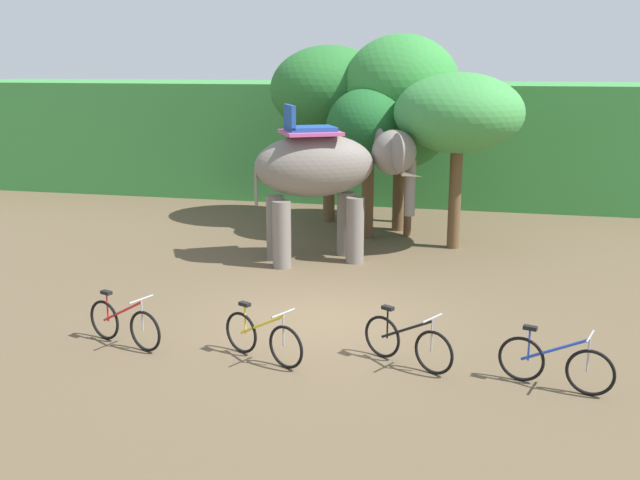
% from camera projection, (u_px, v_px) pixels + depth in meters
% --- Properties ---
extents(ground_plane, '(80.00, 80.00, 0.00)m').
position_uv_depth(ground_plane, '(321.00, 320.00, 13.73)').
color(ground_plane, brown).
extents(foliage_hedge, '(36.00, 6.00, 4.02)m').
position_uv_depth(foliage_hedge, '(408.00, 139.00, 26.73)').
color(foliage_hedge, '#3D8E42').
rests_on(foliage_hedge, ground).
extents(tree_right, '(3.46, 3.46, 5.23)m').
position_uv_depth(tree_right, '(329.00, 91.00, 21.36)').
color(tree_right, brown).
rests_on(tree_right, ground).
extents(tree_far_left, '(2.27, 2.27, 4.10)m').
position_uv_depth(tree_far_left, '(369.00, 127.00, 19.48)').
color(tree_far_left, brown).
rests_on(tree_far_left, ground).
extents(tree_center_right, '(2.54, 2.54, 4.93)m').
position_uv_depth(tree_center_right, '(405.00, 112.00, 21.40)').
color(tree_center_right, brown).
rests_on(tree_center_right, ground).
extents(tree_far_right, '(3.20, 3.20, 5.51)m').
position_uv_depth(tree_far_right, '(401.00, 87.00, 20.16)').
color(tree_far_right, brown).
rests_on(tree_far_right, ground).
extents(tree_center_left, '(2.04, 2.04, 4.13)m').
position_uv_depth(tree_center_left, '(410.00, 127.00, 19.69)').
color(tree_center_left, brown).
rests_on(tree_center_left, ground).
extents(tree_left, '(3.27, 3.27, 4.50)m').
position_uv_depth(tree_left, '(459.00, 114.00, 18.28)').
color(tree_left, brown).
rests_on(tree_left, ground).
extents(elephant, '(4.11, 3.12, 3.78)m').
position_uv_depth(elephant, '(328.00, 171.00, 17.40)').
color(elephant, slate).
rests_on(elephant, ground).
extents(bike_red, '(1.62, 0.72, 0.92)m').
position_uv_depth(bike_red, '(124.00, 324.00, 12.41)').
color(bike_red, black).
rests_on(bike_red, ground).
extents(bike_yellow, '(1.56, 0.84, 0.92)m').
position_uv_depth(bike_yellow, '(263.00, 338.00, 11.78)').
color(bike_yellow, black).
rests_on(bike_yellow, ground).
extents(bike_black, '(1.52, 0.89, 0.92)m').
position_uv_depth(bike_black, '(407.00, 342.00, 11.58)').
color(bike_black, black).
rests_on(bike_black, ground).
extents(bike_blue, '(1.65, 0.66, 0.92)m').
position_uv_depth(bike_blue, '(555.00, 364.00, 10.76)').
color(bike_blue, black).
rests_on(bike_blue, ground).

